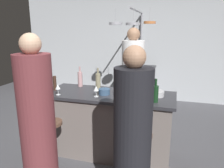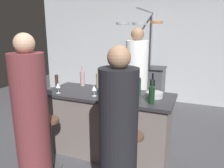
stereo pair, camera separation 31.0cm
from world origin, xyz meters
The scene contains 21 objects.
ground_plane centered at (0.00, 0.00, 0.00)m, with size 9.00×9.00×0.00m, color #4C4C51.
back_wall centered at (0.00, 2.85, 1.30)m, with size 6.40×0.16×2.60m, color #B2B7BC.
kitchen_island centered at (0.00, 0.00, 0.45)m, with size 1.80×0.72×0.90m.
stove_range centered at (0.00, 2.45, 0.45)m, with size 0.80×0.64×0.89m.
chef centered at (0.16, 0.85, 0.83)m, with size 0.38×0.38×1.79m.
bar_stool_left centered at (-0.54, -0.62, 0.38)m, with size 0.28×0.28×0.68m.
guest_left centered at (-0.48, -0.96, 0.80)m, with size 0.37×0.37×1.73m.
bar_stool_right centered at (0.54, -0.62, 0.38)m, with size 0.28×0.28×0.68m.
guest_right centered at (0.53, -0.98, 0.76)m, with size 0.35×0.35×1.64m.
overhead_pot_rack centered at (0.00, 1.85, 1.68)m, with size 0.89×1.49×2.17m.
pepper_mill centered at (-0.80, -0.06, 1.01)m, with size 0.05×0.05×0.21m, color #382319.
wine_bottle_rose centered at (-0.54, 0.25, 1.02)m, with size 0.07×0.07×0.31m.
wine_bottle_dark centered at (0.57, 0.23, 1.01)m, with size 0.07×0.07×0.29m.
wine_bottle_green centered at (0.41, 0.09, 1.03)m, with size 0.07×0.07×0.32m.
wine_bottle_white centered at (-0.21, 0.13, 1.03)m, with size 0.07×0.07×0.33m.
wine_bottle_red centered at (0.65, -0.19, 1.01)m, with size 0.07×0.07×0.29m.
wine_glass_near_right_guest centered at (-0.64, -0.25, 1.01)m, with size 0.07×0.07×0.15m.
wine_glass_by_chef centered at (-0.12, -0.19, 1.01)m, with size 0.07×0.07×0.15m.
wine_glass_near_left_guest centered at (0.26, -0.16, 1.01)m, with size 0.07×0.07×0.15m.
mixing_bowl_steel centered at (0.63, 0.07, 0.93)m, with size 0.22×0.22×0.07m, color #B7B7BC.
mixing_bowl_blue centered at (-0.05, -0.05, 0.94)m, with size 0.16×0.16×0.08m, color #334C6B.
Camera 2 is at (1.14, -2.64, 1.75)m, focal length 34.69 mm.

